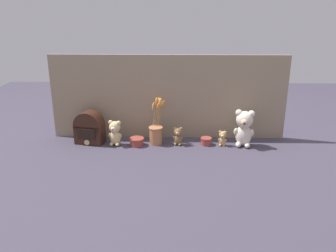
{
  "coord_description": "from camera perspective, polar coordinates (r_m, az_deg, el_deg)",
  "views": [
    {
      "loc": [
        0.05,
        -2.27,
        0.95
      ],
      "look_at": [
        0.0,
        0.02,
        0.14
      ],
      "focal_mm": 38.0,
      "sensor_mm": 36.0,
      "label": 1
    }
  ],
  "objects": [
    {
      "name": "decorative_tin_short",
      "position": [
        2.46,
        -5.04,
        -2.53
      ],
      "size": [
        0.1,
        0.1,
        0.05
      ],
      "color": "#993D33",
      "rests_on": "ground"
    },
    {
      "name": "teddy_bear_small",
      "position": [
        2.45,
        1.62,
        -1.54
      ],
      "size": [
        0.07,
        0.07,
        0.13
      ],
      "color": "olive",
      "rests_on": "ground"
    },
    {
      "name": "vintage_radio",
      "position": [
        2.53,
        -12.5,
        -0.4
      ],
      "size": [
        0.21,
        0.14,
        0.23
      ],
      "color": "#381E14",
      "rests_on": "ground"
    },
    {
      "name": "teddy_bear_large",
      "position": [
        2.46,
        12.1,
        -0.22
      ],
      "size": [
        0.14,
        0.13,
        0.26
      ],
      "color": "beige",
      "rests_on": "ground"
    },
    {
      "name": "teddy_bear_medium",
      "position": [
        2.47,
        -8.51,
        -1.0
      ],
      "size": [
        0.1,
        0.09,
        0.18
      ],
      "color": "#DBBC84",
      "rests_on": "ground"
    },
    {
      "name": "ground_plane",
      "position": [
        2.46,
        -0.01,
        -3.15
      ],
      "size": [
        4.0,
        4.0,
        0.0
      ],
      "primitive_type": "plane",
      "color": "#3D3847"
    },
    {
      "name": "flower_vase",
      "position": [
        2.46,
        -1.9,
        -0.69
      ],
      "size": [
        0.12,
        0.14,
        0.33
      ],
      "color": "#AD7047",
      "rests_on": "ground"
    },
    {
      "name": "decorative_tin_tall",
      "position": [
        2.48,
        6.12,
        -2.43
      ],
      "size": [
        0.08,
        0.08,
        0.05
      ],
      "color": "#993D33",
      "rests_on": "ground"
    },
    {
      "name": "backdrop_wall",
      "position": [
        2.52,
        0.08,
        4.62
      ],
      "size": [
        1.67,
        0.02,
        0.6
      ],
      "color": "gray",
      "rests_on": "ground"
    },
    {
      "name": "teddy_bear_tiny",
      "position": [
        2.47,
        8.72,
        -1.9
      ],
      "size": [
        0.06,
        0.05,
        0.11
      ],
      "color": "tan",
      "rests_on": "ground"
    }
  ]
}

